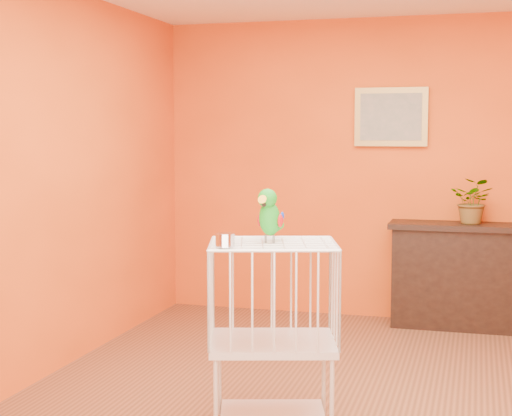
% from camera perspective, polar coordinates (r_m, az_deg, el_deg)
% --- Properties ---
extents(ground, '(4.50, 4.50, 0.00)m').
position_cam_1_polar(ground, '(4.90, 6.60, -13.76)').
color(ground, brown).
rests_on(ground, ground).
extents(room_shell, '(4.50, 4.50, 4.50)m').
position_cam_1_polar(room_shell, '(4.63, 6.82, 5.08)').
color(room_shell, '#ED5A16').
rests_on(room_shell, ground).
extents(console_cabinet, '(1.17, 0.42, 0.87)m').
position_cam_1_polar(console_cabinet, '(6.72, 14.65, -4.78)').
color(console_cabinet, black).
rests_on(console_cabinet, ground).
extents(potted_plant, '(0.43, 0.46, 0.29)m').
position_cam_1_polar(potted_plant, '(6.59, 15.52, 0.10)').
color(potted_plant, '#26722D').
rests_on(potted_plant, console_cabinet).
extents(framed_picture, '(0.62, 0.04, 0.50)m').
position_cam_1_polar(framed_picture, '(6.83, 9.79, 6.54)').
color(framed_picture, '#A2803A').
rests_on(framed_picture, room_shell).
extents(birdcage, '(0.78, 0.68, 1.03)m').
position_cam_1_polar(birdcage, '(4.28, 1.23, -9.11)').
color(birdcage, beige).
rests_on(birdcage, ground).
extents(feed_cup, '(0.10, 0.10, 0.07)m').
position_cam_1_polar(feed_cup, '(4.00, -2.26, -2.35)').
color(feed_cup, silver).
rests_on(feed_cup, birdcage).
extents(parrot, '(0.15, 0.26, 0.29)m').
position_cam_1_polar(parrot, '(4.19, 0.99, -0.50)').
color(parrot, '#59544C').
rests_on(parrot, birdcage).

